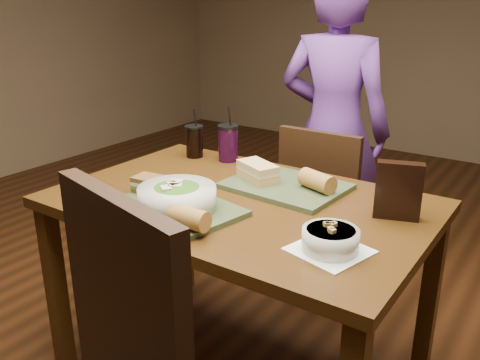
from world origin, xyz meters
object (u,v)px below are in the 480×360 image
diner (333,131)px  salad_bowl (177,196)px  chip_bag (398,191)px  dining_table (240,222)px  chair_far (325,209)px  cup_cola (194,141)px  baguette_near (188,218)px  soup_bowl (330,239)px  sandwich_far (258,171)px  sandwich_near (151,184)px  tray_far (286,186)px  baguette_far (317,181)px  cup_berry (228,143)px  tray_near (173,209)px

diner → salad_bowl: bearing=84.2°
chip_bag → dining_table: bearing=177.4°
chair_far → diner: size_ratio=0.56×
dining_table → cup_cola: (-0.46, 0.31, 0.16)m
diner → chip_bag: 1.01m
dining_table → baguette_near: bearing=-84.3°
soup_bowl → chair_far: bearing=115.6°
chair_far → sandwich_far: bearing=-96.9°
sandwich_near → dining_table: bearing=30.6°
chair_far → baguette_near: bearing=-89.8°
dining_table → tray_far: size_ratio=3.10×
baguette_far → chip_bag: 0.31m
tray_far → cup_berry: bearing=157.2°
dining_table → tray_far: (0.08, 0.18, 0.10)m
sandwich_far → chip_bag: bearing=-1.9°
sandwich_near → cup_berry: size_ratio=0.52×
chair_far → chip_bag: bearing=-46.9°
soup_bowl → cup_berry: 0.90m
chair_far → cup_berry: size_ratio=3.61×
chair_far → tray_far: chair_far is taller
dining_table → cup_berry: size_ratio=5.33×
dining_table → cup_berry: (-0.30, 0.34, 0.17)m
tray_far → cup_berry: size_ratio=1.72×
diner → cup_berry: bearing=65.8°
sandwich_near → diner: bearing=80.6°
chair_far → cup_berry: bearing=-135.9°
baguette_far → chip_bag: (0.30, -0.04, 0.04)m
tray_near → cup_berry: size_ratio=1.72×
dining_table → tray_near: tray_near is taller
tray_far → salad_bowl: (-0.17, -0.41, 0.05)m
tray_near → sandwich_near: bearing=159.0°
sandwich_near → sandwich_far: size_ratio=0.68×
sandwich_far → baguette_near: size_ratio=1.44×
diner → baguette_near: 1.29m
diner → tray_far: 0.80m
diner → soup_bowl: (0.52, -1.15, -0.00)m
sandwich_near → cup_cola: cup_cola is taller
sandwich_far → cup_berry: 0.32m
chair_far → cup_cola: cup_cola is taller
dining_table → salad_bowl: salad_bowl is taller
soup_bowl → baguette_near: 0.42m
chair_far → sandwich_near: (-0.30, -0.82, 0.31)m
tray_near → soup_bowl: size_ratio=1.79×
sandwich_near → cup_berry: bearing=92.9°
diner → sandwich_near: (-0.19, -1.12, 0.01)m
diner → sandwich_far: size_ratio=8.43×
baguette_far → cup_berry: cup_berry is taller
chip_bag → baguette_far: bearing=153.0°
cup_berry → sandwich_far: bearing=-33.9°
tray_far → baguette_far: baguette_far is taller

